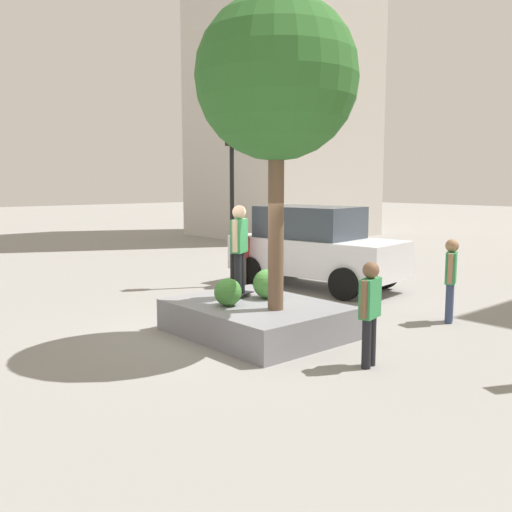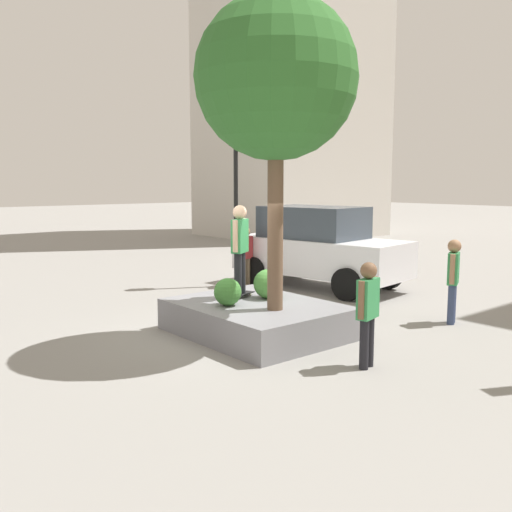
{
  "view_description": "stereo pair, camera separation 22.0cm",
  "coord_description": "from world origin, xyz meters",
  "px_view_note": "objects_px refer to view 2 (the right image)",
  "views": [
    {
      "loc": [
        8.25,
        -6.6,
        2.87
      ],
      "look_at": [
        0.43,
        0.22,
        1.5
      ],
      "focal_mm": 39.39,
      "sensor_mm": 36.0,
      "label": 1
    },
    {
      "loc": [
        8.39,
        -6.44,
        2.87
      ],
      "look_at": [
        0.43,
        0.22,
        1.5
      ],
      "focal_mm": 39.39,
      "sensor_mm": 36.0,
      "label": 2
    }
  ],
  "objects_px": {
    "bystander_watching": "(368,307)",
    "planter_ledge": "(256,319)",
    "plaza_tree": "(276,79)",
    "police_car": "(318,246)",
    "skateboarder": "(240,243)",
    "passerby_with_bag": "(453,275)",
    "pedestrian_crossing": "(246,252)",
    "skateboard": "(240,295)",
    "traffic_light_median": "(236,170)"
  },
  "relations": [
    {
      "from": "skateboard",
      "to": "passerby_with_bag",
      "type": "relative_size",
      "value": 0.48
    },
    {
      "from": "pedestrian_crossing",
      "to": "bystander_watching",
      "type": "bearing_deg",
      "value": -23.62
    },
    {
      "from": "plaza_tree",
      "to": "pedestrian_crossing",
      "type": "xyz_separation_m",
      "value": [
        -4.56,
        3.0,
        -3.66
      ]
    },
    {
      "from": "police_car",
      "to": "passerby_with_bag",
      "type": "bearing_deg",
      "value": -10.08
    },
    {
      "from": "planter_ledge",
      "to": "passerby_with_bag",
      "type": "distance_m",
      "value": 4.14
    },
    {
      "from": "plaza_tree",
      "to": "pedestrian_crossing",
      "type": "distance_m",
      "value": 6.57
    },
    {
      "from": "bystander_watching",
      "to": "pedestrian_crossing",
      "type": "distance_m",
      "value": 7.13
    },
    {
      "from": "bystander_watching",
      "to": "planter_ledge",
      "type": "bearing_deg",
      "value": -178.32
    },
    {
      "from": "skateboarder",
      "to": "skateboard",
      "type": "bearing_deg",
      "value": 0.0
    },
    {
      "from": "plaza_tree",
      "to": "skateboard",
      "type": "xyz_separation_m",
      "value": [
        -1.2,
        0.15,
        -3.95
      ]
    },
    {
      "from": "planter_ledge",
      "to": "plaza_tree",
      "type": "relative_size",
      "value": 0.58
    },
    {
      "from": "plaza_tree",
      "to": "skateboarder",
      "type": "xyz_separation_m",
      "value": [
        -1.2,
        0.15,
        -2.92
      ]
    },
    {
      "from": "plaza_tree",
      "to": "bystander_watching",
      "type": "distance_m",
      "value": 4.15
    },
    {
      "from": "police_car",
      "to": "bystander_watching",
      "type": "height_order",
      "value": "police_car"
    },
    {
      "from": "plaza_tree",
      "to": "skateboarder",
      "type": "height_order",
      "value": "plaza_tree"
    },
    {
      "from": "planter_ledge",
      "to": "passerby_with_bag",
      "type": "bearing_deg",
      "value": 61.82
    },
    {
      "from": "police_car",
      "to": "passerby_with_bag",
      "type": "distance_m",
      "value": 4.63
    },
    {
      "from": "police_car",
      "to": "pedestrian_crossing",
      "type": "xyz_separation_m",
      "value": [
        -1.32,
        -1.47,
        -0.17
      ]
    },
    {
      "from": "pedestrian_crossing",
      "to": "traffic_light_median",
      "type": "bearing_deg",
      "value": -152.22
    },
    {
      "from": "planter_ledge",
      "to": "skateboarder",
      "type": "relative_size",
      "value": 1.79
    },
    {
      "from": "skateboard",
      "to": "police_car",
      "type": "xyz_separation_m",
      "value": [
        -2.04,
        4.33,
        0.47
      ]
    },
    {
      "from": "plaza_tree",
      "to": "police_car",
      "type": "relative_size",
      "value": 1.09
    },
    {
      "from": "skateboard",
      "to": "pedestrian_crossing",
      "type": "relative_size",
      "value": 0.5
    },
    {
      "from": "skateboard",
      "to": "skateboarder",
      "type": "bearing_deg",
      "value": 0.0
    },
    {
      "from": "planter_ledge",
      "to": "bystander_watching",
      "type": "xyz_separation_m",
      "value": [
        2.59,
        0.08,
        0.66
      ]
    },
    {
      "from": "bystander_watching",
      "to": "pedestrian_crossing",
      "type": "relative_size",
      "value": 1.01
    },
    {
      "from": "skateboard",
      "to": "traffic_light_median",
      "type": "bearing_deg",
      "value": 143.15
    },
    {
      "from": "plaza_tree",
      "to": "traffic_light_median",
      "type": "bearing_deg",
      "value": 149.3
    },
    {
      "from": "pedestrian_crossing",
      "to": "passerby_with_bag",
      "type": "bearing_deg",
      "value": 6.44
    },
    {
      "from": "passerby_with_bag",
      "to": "pedestrian_crossing",
      "type": "relative_size",
      "value": 1.05
    },
    {
      "from": "skateboard",
      "to": "traffic_light_median",
      "type": "height_order",
      "value": "traffic_light_median"
    },
    {
      "from": "pedestrian_crossing",
      "to": "planter_ledge",
      "type": "bearing_deg",
      "value": -36.62
    },
    {
      "from": "skateboarder",
      "to": "bystander_watching",
      "type": "relative_size",
      "value": 1.06
    },
    {
      "from": "bystander_watching",
      "to": "plaza_tree",
      "type": "bearing_deg",
      "value": -175.82
    },
    {
      "from": "skateboard",
      "to": "skateboarder",
      "type": "distance_m",
      "value": 1.03
    },
    {
      "from": "planter_ledge",
      "to": "skateboarder",
      "type": "height_order",
      "value": "skateboarder"
    },
    {
      "from": "plaza_tree",
      "to": "police_car",
      "type": "distance_m",
      "value": 6.53
    },
    {
      "from": "skateboard",
      "to": "traffic_light_median",
      "type": "relative_size",
      "value": 0.18
    },
    {
      "from": "plaza_tree",
      "to": "traffic_light_median",
      "type": "distance_m",
      "value": 5.79
    },
    {
      "from": "skateboard",
      "to": "passerby_with_bag",
      "type": "bearing_deg",
      "value": 54.47
    },
    {
      "from": "planter_ledge",
      "to": "bystander_watching",
      "type": "distance_m",
      "value": 2.67
    },
    {
      "from": "passerby_with_bag",
      "to": "bystander_watching",
      "type": "relative_size",
      "value": 1.04
    },
    {
      "from": "planter_ledge",
      "to": "traffic_light_median",
      "type": "relative_size",
      "value": 0.67
    },
    {
      "from": "traffic_light_median",
      "to": "pedestrian_crossing",
      "type": "height_order",
      "value": "traffic_light_median"
    },
    {
      "from": "planter_ledge",
      "to": "traffic_light_median",
      "type": "height_order",
      "value": "traffic_light_median"
    },
    {
      "from": "skateboarder",
      "to": "traffic_light_median",
      "type": "bearing_deg",
      "value": 143.15
    },
    {
      "from": "skateboard",
      "to": "pedestrian_crossing",
      "type": "height_order",
      "value": "pedestrian_crossing"
    },
    {
      "from": "police_car",
      "to": "bystander_watching",
      "type": "xyz_separation_m",
      "value": [
        5.22,
        -4.33,
        -0.16
      ]
    },
    {
      "from": "skateboarder",
      "to": "traffic_light_median",
      "type": "xyz_separation_m",
      "value": [
        -3.62,
        2.72,
        1.5
      ]
    },
    {
      "from": "skateboard",
      "to": "police_car",
      "type": "height_order",
      "value": "police_car"
    }
  ]
}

